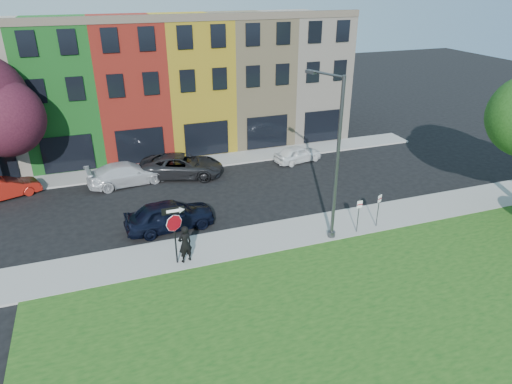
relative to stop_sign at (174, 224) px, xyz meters
name	(u,v)px	position (x,y,z in m)	size (l,w,h in m)	color
ground	(289,269)	(4.98, -2.19, -2.28)	(120.00, 120.00, 0.00)	black
sidewalk_near	(301,232)	(6.98, 0.81, -2.22)	(40.00, 3.00, 0.12)	#97948F
sidewalk_far	(172,166)	(1.98, 12.81, -2.22)	(40.00, 2.40, 0.12)	#97948F
rowhouse_block	(160,83)	(2.48, 18.99, 2.71)	(30.00, 10.12, 10.00)	beige
stop_sign	(174,224)	(0.00, 0.00, 0.00)	(1.05, 0.10, 3.03)	black
man	(185,244)	(0.44, 0.00, -1.19)	(0.82, 0.66, 1.95)	black
sedan_near	(170,215)	(0.32, 3.70, -1.45)	(5.04, 2.35, 1.67)	black
parked_car_red	(6,188)	(-8.79, 11.09, -1.63)	(4.20, 2.68, 1.31)	maroon
parked_car_silver	(127,174)	(-1.37, 10.75, -1.53)	(5.43, 2.81, 1.51)	silver
parked_car_dark	(181,166)	(2.37, 10.82, -1.48)	(6.30, 4.29, 1.60)	black
parked_car_white	(298,154)	(11.22, 10.66, -1.65)	(3.95, 2.20, 1.27)	white
street_lamp	(334,160)	(8.21, -0.10, 2.16)	(1.15, 2.47, 8.57)	#484A4E
parking_sign_a	(359,212)	(9.83, -0.30, -0.92)	(0.32, 0.08, 1.95)	#484A4E
parking_sign_b	(379,206)	(11.19, -0.12, -0.90)	(0.30, 0.17, 1.99)	#484A4E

